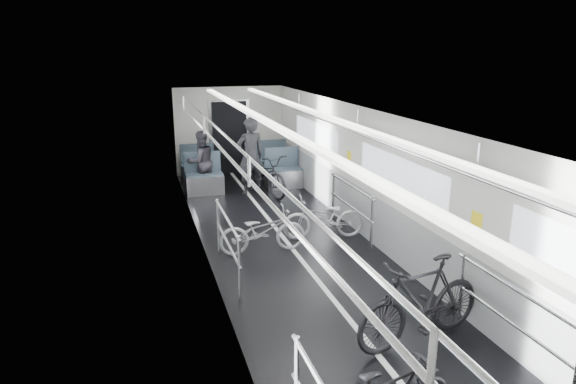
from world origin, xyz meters
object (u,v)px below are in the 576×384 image
bike_right_mid (324,218)px  bike_aisle (263,174)px  bike_left_far (262,231)px  bike_right_near (421,301)px  person_seated (201,162)px  person_standing (250,156)px

bike_right_mid → bike_aisle: size_ratio=0.80×
bike_left_far → bike_aisle: size_ratio=0.79×
bike_right_near → bike_aisle: (-0.23, 6.86, -0.04)m
person_seated → bike_left_far: bearing=77.1°
bike_aisle → person_seated: (-1.40, 0.59, 0.26)m
bike_right_near → person_standing: 6.98m
bike_left_far → bike_aisle: bearing=-13.6°
person_seated → bike_aisle: bearing=137.4°
bike_right_mid → person_seated: bearing=-147.9°
person_standing → person_seated: (-1.12, 0.49, -0.17)m
bike_aisle → person_standing: bearing=141.0°
person_standing → bike_right_mid: bearing=91.3°
bike_right_mid → person_standing: bearing=-161.7°
person_seated → bike_right_mid: bearing=94.8°
bike_aisle → person_standing: 0.52m
bike_right_mid → person_standing: size_ratio=0.82×
bike_right_near → person_seated: person_seated is taller
bike_right_near → bike_right_mid: bike_right_near is taller
bike_right_mid → person_seated: 4.23m
bike_right_mid → person_standing: (-0.63, 3.34, 0.53)m
bike_right_near → bike_left_far: bearing=-172.1°
bike_left_far → bike_right_near: 3.48m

